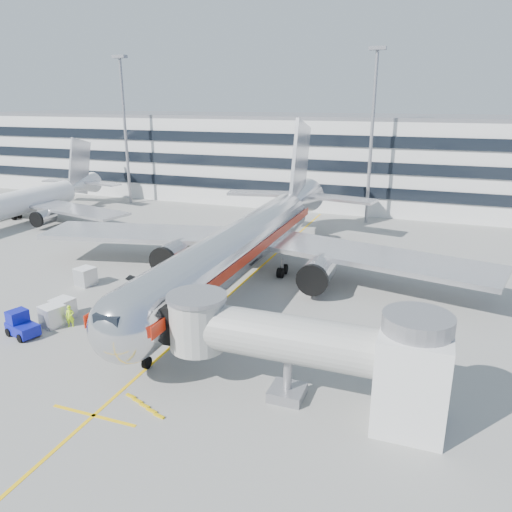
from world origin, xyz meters
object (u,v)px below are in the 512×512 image
(cargo_container_left, at_px, (53,316))
(ramp_worker, at_px, (70,316))
(cargo_container_front, at_px, (63,309))
(main_jet, at_px, (247,241))
(belt_loader, at_px, (145,292))
(cargo_container_right, at_px, (86,276))
(baggage_tug, at_px, (21,325))

(cargo_container_left, height_order, ramp_worker, ramp_worker)
(cargo_container_left, distance_m, cargo_container_front, 1.55)
(main_jet, xyz_separation_m, ramp_worker, (-9.72, -16.11, -3.28))
(belt_loader, xyz_separation_m, cargo_container_right, (-7.66, 0.95, 0.33))
(cargo_container_right, height_order, cargo_container_front, cargo_container_right)
(cargo_container_right, distance_m, cargo_container_front, 8.22)
(main_jet, bearing_deg, cargo_container_right, -153.55)
(baggage_tug, height_order, cargo_container_right, baggage_tug)
(belt_loader, bearing_deg, cargo_container_front, -122.55)
(cargo_container_right, bearing_deg, baggage_tug, -76.85)
(belt_loader, relative_size, cargo_container_left, 2.13)
(ramp_worker, bearing_deg, belt_loader, 44.47)
(baggage_tug, bearing_deg, ramp_worker, 45.13)
(belt_loader, relative_size, ramp_worker, 2.37)
(cargo_container_front, bearing_deg, ramp_worker, -34.35)
(cargo_container_left, distance_m, cargo_container_right, 9.71)
(main_jet, relative_size, cargo_container_right, 24.55)
(cargo_container_front, bearing_deg, cargo_container_right, 115.38)
(cargo_container_right, bearing_deg, belt_loader, -7.10)
(cargo_container_left, relative_size, cargo_container_right, 1.03)
(belt_loader, height_order, cargo_container_front, belt_loader)
(baggage_tug, relative_size, cargo_container_front, 1.61)
(main_jet, xyz_separation_m, baggage_tug, (-12.37, -18.77, -3.33))
(baggage_tug, xyz_separation_m, ramp_worker, (2.65, 2.67, 0.06))
(baggage_tug, bearing_deg, cargo_container_left, 64.78)
(baggage_tug, bearing_deg, cargo_container_right, 103.15)
(main_jet, bearing_deg, ramp_worker, -121.10)
(cargo_container_front, xyz_separation_m, ramp_worker, (1.77, -1.21, 0.06))
(belt_loader, xyz_separation_m, cargo_container_front, (-4.13, -6.48, 0.30))
(cargo_container_right, bearing_deg, ramp_worker, -58.50)
(cargo_container_left, relative_size, cargo_container_front, 1.11)
(cargo_container_left, height_order, cargo_container_right, cargo_container_right)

